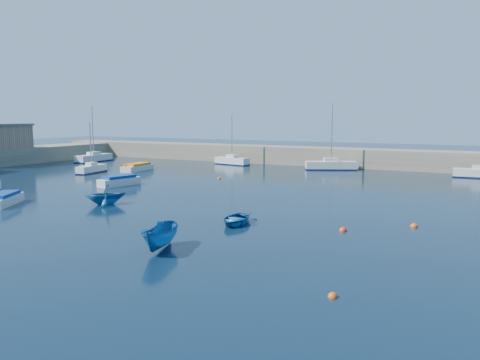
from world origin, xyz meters
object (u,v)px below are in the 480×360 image
at_px(sailboat_6, 331,165).
at_px(dinghy_left, 105,194).
at_px(dinghy_center, 236,219).
at_px(sailboat_4, 94,158).
at_px(sailboat_7, 479,173).
at_px(sailboat_5, 232,161).
at_px(motorboat_2, 137,167).
at_px(sailboat_3, 92,169).
at_px(dinghy_right, 161,238).
at_px(motorboat_1, 119,181).
at_px(motorboat_0, 3,199).

distance_m(sailboat_6, dinghy_left, 34.31).
bearing_deg(dinghy_left, dinghy_center, 33.03).
relative_size(sailboat_4, sailboat_6, 1.00).
height_order(sailboat_7, dinghy_left, sailboat_7).
distance_m(sailboat_5, sailboat_7, 32.94).
bearing_deg(dinghy_left, sailboat_4, 175.08).
relative_size(sailboat_4, sailboat_5, 1.18).
bearing_deg(sailboat_6, sailboat_7, -117.07).
height_order(motorboat_2, dinghy_left, dinghy_left).
bearing_deg(sailboat_3, dinghy_left, -50.44).
distance_m(sailboat_5, dinghy_center, 39.16).
xyz_separation_m(sailboat_4, dinghy_right, (40.02, -35.65, 0.06)).
xyz_separation_m(sailboat_3, motorboat_1, (10.83, -7.01, -0.03)).
xyz_separation_m(motorboat_1, dinghy_right, (18.24, -17.18, 0.19)).
xyz_separation_m(motorboat_2, dinghy_right, (25.34, -28.59, 0.21)).
height_order(motorboat_0, dinghy_right, dinghy_right).
xyz_separation_m(motorboat_0, dinghy_left, (7.14, 4.00, 0.37)).
xyz_separation_m(motorboat_1, dinghy_left, (6.25, -8.60, 0.33)).
distance_m(motorboat_2, dinghy_right, 38.20).
height_order(sailboat_3, sailboat_6, sailboat_6).
relative_size(motorboat_1, dinghy_right, 1.29).
xyz_separation_m(sailboat_7, dinghy_left, (-26.75, -32.74, 0.26)).
bearing_deg(sailboat_4, motorboat_0, -58.62).
bearing_deg(sailboat_5, motorboat_0, -170.20).
height_order(motorboat_0, motorboat_2, motorboat_2).
relative_size(sailboat_6, dinghy_left, 2.79).
distance_m(motorboat_1, motorboat_2, 13.43).
distance_m(sailboat_6, sailboat_7, 17.86).
height_order(sailboat_5, sailboat_7, sailboat_7).
bearing_deg(sailboat_6, motorboat_0, 130.83).
relative_size(sailboat_3, dinghy_right, 1.79).
distance_m(sailboat_3, sailboat_6, 31.35).
height_order(motorboat_1, dinghy_center, motorboat_1).
bearing_deg(sailboat_6, sailboat_3, 98.21).
xyz_separation_m(sailboat_6, motorboat_0, (-16.04, -37.13, -0.16)).
distance_m(sailboat_5, motorboat_1, 24.38).
height_order(sailboat_6, dinghy_center, sailboat_6).
bearing_deg(sailboat_4, motorboat_2, -28.22).
distance_m(sailboat_6, motorboat_0, 40.45).
xyz_separation_m(sailboat_3, motorboat_0, (9.94, -19.60, -0.07)).
xyz_separation_m(motorboat_0, dinghy_center, (19.81, 2.65, -0.13)).
height_order(sailboat_4, motorboat_1, sailboat_4).
height_order(sailboat_6, motorboat_0, sailboat_6).
bearing_deg(motorboat_0, motorboat_2, 74.20).
xyz_separation_m(dinghy_center, dinghy_right, (-0.68, -7.24, 0.35)).
height_order(sailboat_3, sailboat_7, sailboat_7).
relative_size(motorboat_2, dinghy_right, 1.41).
distance_m(motorboat_0, motorboat_1, 12.63).
height_order(sailboat_6, dinghy_right, sailboat_6).
xyz_separation_m(sailboat_3, sailboat_6, (25.98, 17.53, 0.09)).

